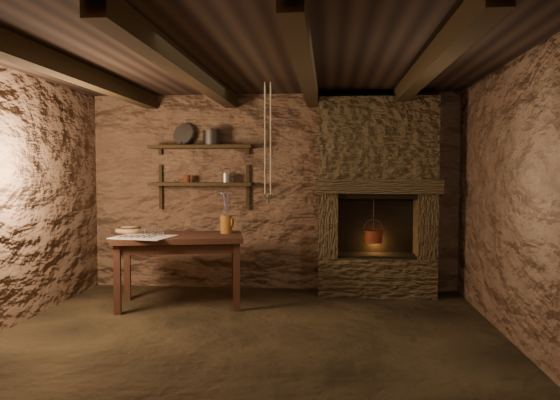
# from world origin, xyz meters

# --- Properties ---
(floor) EXTENTS (4.50, 4.50, 0.00)m
(floor) POSITION_xyz_m (0.00, 0.00, 0.00)
(floor) COLOR black
(floor) RESTS_ON ground
(back_wall) EXTENTS (4.50, 0.04, 2.40)m
(back_wall) POSITION_xyz_m (0.00, 2.00, 1.20)
(back_wall) COLOR brown
(back_wall) RESTS_ON floor
(front_wall) EXTENTS (4.50, 0.04, 2.40)m
(front_wall) POSITION_xyz_m (0.00, -2.00, 1.20)
(front_wall) COLOR brown
(front_wall) RESTS_ON floor
(left_wall) EXTENTS (0.04, 4.00, 2.40)m
(left_wall) POSITION_xyz_m (-2.25, 0.00, 1.20)
(left_wall) COLOR brown
(left_wall) RESTS_ON floor
(right_wall) EXTENTS (0.04, 4.00, 2.40)m
(right_wall) POSITION_xyz_m (2.25, 0.00, 1.20)
(right_wall) COLOR brown
(right_wall) RESTS_ON floor
(ceiling) EXTENTS (4.50, 4.00, 0.04)m
(ceiling) POSITION_xyz_m (0.00, 0.00, 2.40)
(ceiling) COLOR black
(ceiling) RESTS_ON back_wall
(beam_far_left) EXTENTS (0.14, 3.95, 0.16)m
(beam_far_left) POSITION_xyz_m (-1.50, 0.00, 2.31)
(beam_far_left) COLOR black
(beam_far_left) RESTS_ON ceiling
(beam_mid_left) EXTENTS (0.14, 3.95, 0.16)m
(beam_mid_left) POSITION_xyz_m (-0.50, 0.00, 2.31)
(beam_mid_left) COLOR black
(beam_mid_left) RESTS_ON ceiling
(beam_mid_right) EXTENTS (0.14, 3.95, 0.16)m
(beam_mid_right) POSITION_xyz_m (0.50, 0.00, 2.31)
(beam_mid_right) COLOR black
(beam_mid_right) RESTS_ON ceiling
(beam_far_right) EXTENTS (0.14, 3.95, 0.16)m
(beam_far_right) POSITION_xyz_m (1.50, 0.00, 2.31)
(beam_far_right) COLOR black
(beam_far_right) RESTS_ON ceiling
(shelf_lower) EXTENTS (1.25, 0.30, 0.04)m
(shelf_lower) POSITION_xyz_m (-0.85, 1.84, 1.30)
(shelf_lower) COLOR black
(shelf_lower) RESTS_ON back_wall
(shelf_upper) EXTENTS (1.25, 0.30, 0.04)m
(shelf_upper) POSITION_xyz_m (-0.85, 1.84, 1.75)
(shelf_upper) COLOR black
(shelf_upper) RESTS_ON back_wall
(hearth) EXTENTS (1.43, 0.51, 2.30)m
(hearth) POSITION_xyz_m (1.25, 1.77, 1.23)
(hearth) COLOR #3D301E
(hearth) RESTS_ON floor
(work_table) EXTENTS (1.47, 1.03, 0.77)m
(work_table) POSITION_xyz_m (-0.91, 1.05, 0.41)
(work_table) COLOR #321A11
(work_table) RESTS_ON floor
(linen_cloth) EXTENTS (0.66, 0.57, 0.01)m
(linen_cloth) POSITION_xyz_m (-1.22, 0.81, 0.77)
(linen_cloth) COLOR beige
(linen_cloth) RESTS_ON work_table
(pewter_cutlery_row) EXTENTS (0.51, 0.28, 0.01)m
(pewter_cutlery_row) POSITION_xyz_m (-1.22, 0.80, 0.78)
(pewter_cutlery_row) COLOR gray
(pewter_cutlery_row) RESTS_ON linen_cloth
(drinking_glasses) EXTENTS (0.19, 0.06, 0.07)m
(drinking_glasses) POSITION_xyz_m (-1.21, 0.93, 0.81)
(drinking_glasses) COLOR white
(drinking_glasses) RESTS_ON linen_cloth
(stoneware_jug) EXTENTS (0.17, 0.17, 0.46)m
(stoneware_jug) POSITION_xyz_m (-0.43, 1.25, 0.97)
(stoneware_jug) COLOR brown
(stoneware_jug) RESTS_ON work_table
(wooden_bowl) EXTENTS (0.36, 0.36, 0.10)m
(wooden_bowl) POSITION_xyz_m (-1.49, 1.11, 0.80)
(wooden_bowl) COLOR #A87949
(wooden_bowl) RESTS_ON work_table
(iron_stockpot) EXTENTS (0.24, 0.24, 0.16)m
(iron_stockpot) POSITION_xyz_m (-0.72, 1.84, 1.85)
(iron_stockpot) COLOR #2A2725
(iron_stockpot) RESTS_ON shelf_upper
(tin_pan) EXTENTS (0.30, 0.21, 0.28)m
(tin_pan) POSITION_xyz_m (-1.10, 1.94, 1.91)
(tin_pan) COLOR gray
(tin_pan) RESTS_ON shelf_upper
(small_kettle) EXTENTS (0.19, 0.16, 0.17)m
(small_kettle) POSITION_xyz_m (-0.54, 1.84, 1.37)
(small_kettle) COLOR gray
(small_kettle) RESTS_ON shelf_lower
(rusty_tin) EXTENTS (0.11, 0.11, 0.09)m
(rusty_tin) POSITION_xyz_m (-1.04, 1.84, 1.37)
(rusty_tin) COLOR #572111
(rusty_tin) RESTS_ON shelf_lower
(red_pot) EXTENTS (0.25, 0.25, 0.54)m
(red_pot) POSITION_xyz_m (1.22, 1.72, 0.70)
(red_pot) COLOR maroon
(red_pot) RESTS_ON hearth
(hanging_ropes) EXTENTS (0.08, 0.08, 1.20)m
(hanging_ropes) POSITION_xyz_m (0.05, 1.05, 1.80)
(hanging_ropes) COLOR beige
(hanging_ropes) RESTS_ON ceiling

